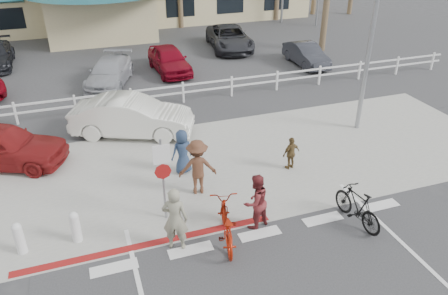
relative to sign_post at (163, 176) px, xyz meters
name	(u,v)px	position (x,y,z in m)	size (l,w,h in m)	color
ground	(269,248)	(2.30, -2.20, -1.45)	(140.00, 140.00, 0.00)	#333335
sidewalk_plaza	(216,166)	(2.30, 2.30, -1.44)	(22.00, 7.00, 0.01)	gray
cross_street	(186,121)	(2.30, 6.30, -1.45)	(40.00, 5.00, 0.01)	#333335
parking_lot	(146,58)	(2.30, 15.80, -1.45)	(50.00, 16.00, 0.01)	#333335
curb_red	(149,244)	(-0.70, -1.00, -1.44)	(7.00, 0.25, 0.02)	maroon
rail_fence	(185,92)	(2.80, 8.30, -0.95)	(29.40, 0.16, 1.00)	silver
sign_post	(163,176)	(0.00, 0.00, 0.00)	(0.50, 0.10, 2.90)	gray
bollard_0	(75,227)	(-2.50, -0.20, -0.97)	(0.26, 0.26, 0.95)	silver
bollard_1	(19,238)	(-3.90, -0.20, -0.97)	(0.26, 0.26, 0.95)	silver
streetlight_0	(374,17)	(8.80, 3.30, 3.05)	(0.60, 2.00, 9.00)	gray
bike_red	(226,223)	(1.33, -1.51, -0.88)	(0.75, 2.16, 1.14)	maroon
rider_red	(175,219)	(-0.01, -1.34, -0.52)	(0.68, 0.45, 1.87)	gray
bike_black	(358,206)	(5.11, -2.02, -0.89)	(0.53, 1.87, 1.12)	black
rider_black	(256,202)	(2.31, -1.20, -0.61)	(0.81, 0.63, 1.67)	maroon
pedestrian_a	(198,167)	(1.27, 0.97, -0.53)	(1.19, 0.68, 1.84)	#543120
pedestrian_child	(291,153)	(4.71, 1.31, -0.85)	(0.70, 0.29, 1.20)	brown
pedestrian_b	(182,152)	(1.13, 2.33, -0.66)	(0.77, 0.50, 1.57)	#22324F
car_white_sedan	(132,116)	(-0.03, 5.76, -0.67)	(1.66, 4.75, 1.56)	silver
car_red_compact	(1,145)	(-4.71, 4.89, -0.69)	(1.79, 4.46, 1.52)	maroon
lot_car_1	(110,72)	(-0.24, 11.93, -0.81)	(1.80, 4.44, 1.29)	#9B9DA5
lot_car_2	(169,60)	(3.09, 12.81, -0.73)	(1.69, 4.20, 1.43)	maroon
lot_car_3	(306,54)	(10.84, 11.44, -0.83)	(1.32, 3.77, 1.24)	#27292F
lot_car_5	(229,38)	(7.79, 16.04, -0.73)	(2.40, 5.20, 1.45)	#28292E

